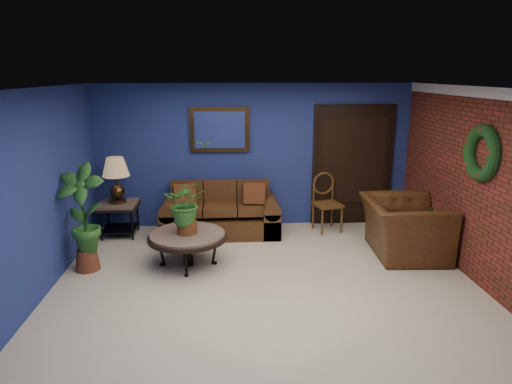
{
  "coord_description": "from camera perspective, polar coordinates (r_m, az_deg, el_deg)",
  "views": [
    {
      "loc": [
        -0.49,
        -5.37,
        2.67
      ],
      "look_at": [
        -0.1,
        0.55,
        1.11
      ],
      "focal_mm": 32.0,
      "sensor_mm": 36.0,
      "label": 1
    }
  ],
  "objects": [
    {
      "name": "floor",
      "position": [
        6.01,
        1.33,
        -11.65
      ],
      "size": [
        5.5,
        5.5,
        0.0
      ],
      "primitive_type": "plane",
      "color": "beige",
      "rests_on": "ground"
    },
    {
      "name": "wall_back",
      "position": [
        8.01,
        -0.19,
        4.51
      ],
      "size": [
        5.5,
        0.04,
        2.5
      ],
      "primitive_type": "cube",
      "color": "navy",
      "rests_on": "ground"
    },
    {
      "name": "wall_left",
      "position": [
        6.0,
        -25.78,
        -0.49
      ],
      "size": [
        0.04,
        5.0,
        2.5
      ],
      "primitive_type": "cube",
      "color": "navy",
      "rests_on": "ground"
    },
    {
      "name": "wall_right_brick",
      "position": [
        6.43,
        26.63,
        0.35
      ],
      "size": [
        0.04,
        5.0,
        2.5
      ],
      "primitive_type": "cube",
      "color": "maroon",
      "rests_on": "ground"
    },
    {
      "name": "ceiling",
      "position": [
        5.39,
        1.49,
        12.9
      ],
      "size": [
        5.5,
        5.0,
        0.02
      ],
      "primitive_type": "cube",
      "color": "white",
      "rests_on": "wall_back"
    },
    {
      "name": "crown_molding",
      "position": [
        6.26,
        27.65,
        10.88
      ],
      "size": [
        0.03,
        5.0,
        0.14
      ],
      "primitive_type": "cube",
      "color": "white",
      "rests_on": "wall_right_brick"
    },
    {
      "name": "wall_mirror",
      "position": [
        7.88,
        -4.57,
        7.76
      ],
      "size": [
        1.02,
        0.06,
        0.77
      ],
      "primitive_type": "cube",
      "color": "#483116",
      "rests_on": "wall_back"
    },
    {
      "name": "closet_door",
      "position": [
        8.31,
        11.98,
        3.16
      ],
      "size": [
        1.44,
        0.06,
        2.18
      ],
      "primitive_type": "cube",
      "color": "black",
      "rests_on": "wall_back"
    },
    {
      "name": "wreath",
      "position": [
        6.35,
        26.41,
        4.39
      ],
      "size": [
        0.16,
        0.72,
        0.72
      ],
      "primitive_type": "torus",
      "rotation": [
        0.0,
        1.57,
        0.0
      ],
      "color": "black",
      "rests_on": "wall_right_brick"
    },
    {
      "name": "sofa",
      "position": [
        7.81,
        -4.45,
        -3.05
      ],
      "size": [
        1.98,
        0.85,
        0.89
      ],
      "color": "#4D2F16",
      "rests_on": "ground"
    },
    {
      "name": "coffee_table",
      "position": [
        6.53,
        -8.56,
        -5.6
      ],
      "size": [
        1.12,
        1.12,
        0.48
      ],
      "rotation": [
        0.0,
        0.0,
        -0.01
      ],
      "color": "#4D4944",
      "rests_on": "ground"
    },
    {
      "name": "end_table",
      "position": [
        7.95,
        -16.76,
        -2.2
      ],
      "size": [
        0.63,
        0.63,
        0.58
      ],
      "color": "#4D4944",
      "rests_on": "ground"
    },
    {
      "name": "table_lamp",
      "position": [
        7.81,
        -17.09,
        2.09
      ],
      "size": [
        0.44,
        0.44,
        0.73
      ],
      "color": "#483116",
      "rests_on": "end_table"
    },
    {
      "name": "side_chair",
      "position": [
        7.96,
        8.74,
        -0.77
      ],
      "size": [
        0.52,
        0.52,
        1.0
      ],
      "rotation": [
        0.0,
        0.0,
        0.25
      ],
      "color": "brown",
      "rests_on": "ground"
    },
    {
      "name": "armchair",
      "position": [
        7.2,
        18.01,
        -4.26
      ],
      "size": [
        1.19,
        1.34,
        0.84
      ],
      "primitive_type": "imported",
      "rotation": [
        0.0,
        0.0,
        1.52
      ],
      "color": "#4D2F16",
      "rests_on": "ground"
    },
    {
      "name": "coffee_plant",
      "position": [
        6.38,
        -8.73,
        -1.56
      ],
      "size": [
        0.58,
        0.5,
        0.76
      ],
      "color": "#5C2D17",
      "rests_on": "coffee_table"
    },
    {
      "name": "floor_plant",
      "position": [
        7.14,
        19.97,
        -4.54
      ],
      "size": [
        0.43,
        0.37,
        0.82
      ],
      "color": "#5C2D17",
      "rests_on": "ground"
    },
    {
      "name": "tall_plant",
      "position": [
        6.62,
        -20.84,
        -2.59
      ],
      "size": [
        0.75,
        0.6,
        1.5
      ],
      "color": "brown",
      "rests_on": "ground"
    }
  ]
}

